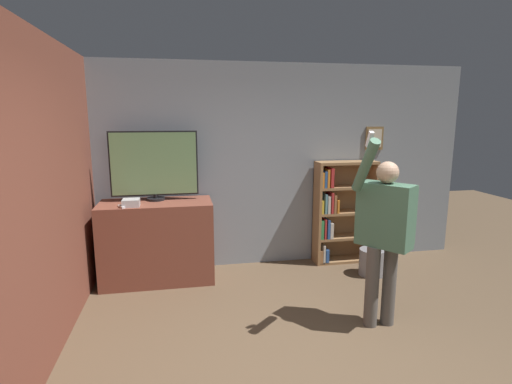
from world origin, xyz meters
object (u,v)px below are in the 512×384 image
Objects in this scene: bookshelf at (339,212)px; waste_bin at (372,262)px; person at (384,228)px; game_console at (131,203)px; television at (154,165)px.

waste_bin is at bearing -65.83° from bookshelf.
person reaches higher than waste_bin.
waste_bin is (2.95, -0.16, -0.87)m from game_console.
game_console is at bearing -171.79° from bookshelf.
game_console is 0.13× the size of bookshelf.
waste_bin is (0.25, -0.55, -0.53)m from bookshelf.
television is 2.76m from person.
bookshelf is 0.81m from waste_bin.
bookshelf is (2.70, 0.39, -0.33)m from game_console.
television is 5.52× the size of game_console.
person reaches higher than television.
person is (-0.27, -1.73, 0.28)m from bookshelf.
bookshelf is 4.18× the size of waste_bin.
person is at bearing -37.13° from television.
game_console is 2.75m from bookshelf.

